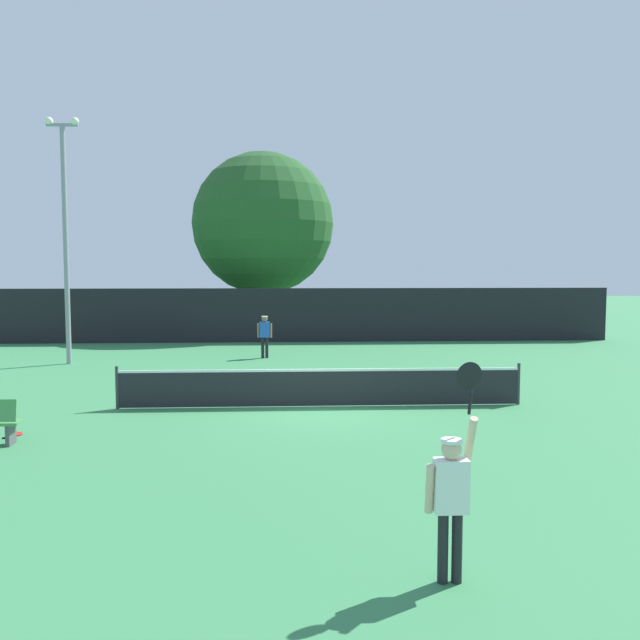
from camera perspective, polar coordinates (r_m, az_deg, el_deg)
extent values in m
plane|color=#387F4C|center=(17.20, 0.07, -7.33)|extent=(120.00, 120.00, 0.00)
cube|color=#232328|center=(17.10, 0.07, -5.77)|extent=(10.16, 0.03, 0.91)
cube|color=white|center=(17.03, 0.07, -4.27)|extent=(10.16, 0.04, 0.06)
cylinder|color=#333338|center=(17.58, -16.79, -5.49)|extent=(0.08, 0.08, 1.07)
cylinder|color=#333338|center=(18.09, 16.44, -5.20)|extent=(0.08, 0.08, 1.07)
cube|color=black|center=(31.37, -1.33, 0.42)|extent=(28.74, 0.12, 2.51)
cube|color=white|center=(7.87, 11.01, -13.59)|extent=(0.38, 0.22, 0.60)
sphere|color=beige|center=(7.75, 11.06, -10.70)|extent=(0.23, 0.23, 0.23)
cylinder|color=white|center=(7.72, 11.07, -10.00)|extent=(0.24, 0.24, 0.04)
cylinder|color=black|center=(8.10, 10.35, -18.40)|extent=(0.12, 0.12, 0.82)
cylinder|color=black|center=(8.13, 11.51, -18.31)|extent=(0.12, 0.12, 0.82)
cylinder|color=beige|center=(7.82, 9.25, -13.91)|extent=(0.09, 0.17, 0.57)
cylinder|color=beige|center=(7.86, 12.64, -9.76)|extent=(0.09, 0.32, 0.55)
cylinder|color=black|center=(7.83, 12.57, -6.85)|extent=(0.04, 0.11, 0.28)
ellipsoid|color=black|center=(7.84, 12.49, -4.69)|extent=(0.30, 0.13, 0.36)
cube|color=blue|center=(26.01, -4.70, -0.81)|extent=(0.38, 0.22, 0.59)
sphere|color=#8C6647|center=(25.97, -4.71, 0.07)|extent=(0.23, 0.23, 0.23)
cylinder|color=white|center=(25.97, -4.71, 0.29)|extent=(0.24, 0.24, 0.04)
cylinder|color=black|center=(26.09, -4.87, -2.34)|extent=(0.12, 0.12, 0.80)
cylinder|color=black|center=(26.08, -4.52, -2.34)|extent=(0.12, 0.12, 0.80)
cylinder|color=#8C6647|center=(26.02, -5.23, -0.88)|extent=(0.09, 0.17, 0.57)
cylinder|color=#8C6647|center=(26.01, -4.18, -0.88)|extent=(0.09, 0.16, 0.57)
sphere|color=#CCE033|center=(19.86, 2.41, -5.61)|extent=(0.07, 0.07, 0.07)
cylinder|color=black|center=(15.48, -24.79, -9.04)|extent=(0.28, 0.04, 0.04)
ellipsoid|color=red|center=(15.77, -24.36, -8.77)|extent=(0.28, 0.36, 0.04)
cube|color=#4C4C51|center=(14.92, -24.69, -8.73)|extent=(0.08, 0.36, 0.45)
cylinder|color=gray|center=(25.95, -20.70, 5.82)|extent=(0.18, 0.18, 8.47)
cube|color=gray|center=(26.41, -20.98, 15.15)|extent=(1.10, 0.10, 0.10)
sphere|color=#F2EDCC|center=(26.57, -21.94, 15.35)|extent=(0.28, 0.28, 0.28)
sphere|color=#F2EDCC|center=(26.30, -20.02, 15.51)|extent=(0.28, 0.28, 0.28)
cylinder|color=brown|center=(35.70, -4.80, 1.29)|extent=(0.56, 0.56, 2.98)
sphere|color=#235123|center=(35.70, -4.85, 8.15)|extent=(7.40, 7.40, 7.40)
cube|color=navy|center=(38.31, -6.84, 0.17)|extent=(2.18, 4.32, 0.90)
cube|color=#2D333D|center=(37.95, -6.88, 1.29)|extent=(1.84, 2.31, 0.64)
cylinder|color=black|center=(39.79, -7.92, -0.11)|extent=(0.22, 0.60, 0.60)
cylinder|color=black|center=(39.68, -5.47, -0.10)|extent=(0.22, 0.60, 0.60)
cylinder|color=black|center=(37.01, -8.29, -0.47)|extent=(0.22, 0.60, 0.60)
cylinder|color=black|center=(36.89, -5.66, -0.46)|extent=(0.22, 0.60, 0.60)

